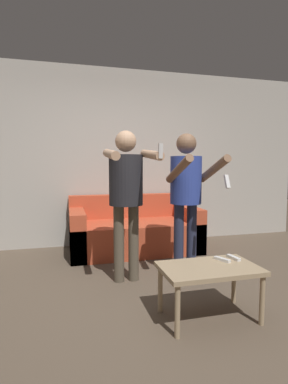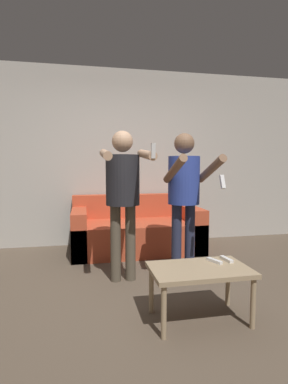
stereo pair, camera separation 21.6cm
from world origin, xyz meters
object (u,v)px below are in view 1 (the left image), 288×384
(remote_far, at_px, (233,258))
(couch, at_px, (134,232))
(person_standing_right, at_px, (187,188))
(person_standing_left, at_px, (126,187))
(remote_near, at_px, (222,259))
(coffee_table, at_px, (209,273))

(remote_far, bearing_deg, couch, 102.70)
(couch, distance_m, remote_far, 1.98)
(person_standing_right, relative_size, remote_far, 10.25)
(person_standing_left, distance_m, person_standing_right, 0.67)
(person_standing_right, bearing_deg, remote_far, -82.95)
(remote_near, bearing_deg, couch, 99.22)
(coffee_table, bearing_deg, person_standing_left, 117.63)
(couch, height_order, coffee_table, couch)
(person_standing_right, height_order, coffee_table, person_standing_right)
(person_standing_left, bearing_deg, couch, 73.40)
(coffee_table, height_order, remote_far, remote_far)
(couch, height_order, remote_far, couch)
(coffee_table, xyz_separation_m, remote_far, (0.29, 0.12, 0.06))
(person_standing_left, height_order, remote_far, person_standing_left)
(couch, xyz_separation_m, person_standing_right, (0.33, -1.12, 0.71))
(person_standing_left, height_order, coffee_table, person_standing_left)
(remote_far, bearing_deg, person_standing_left, 133.63)
(person_standing_left, bearing_deg, remote_far, -46.37)
(coffee_table, relative_size, remote_near, 5.12)
(couch, height_order, remote_near, couch)
(person_standing_left, xyz_separation_m, person_standing_right, (0.67, -0.00, -0.02))
(coffee_table, distance_m, remote_near, 0.20)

